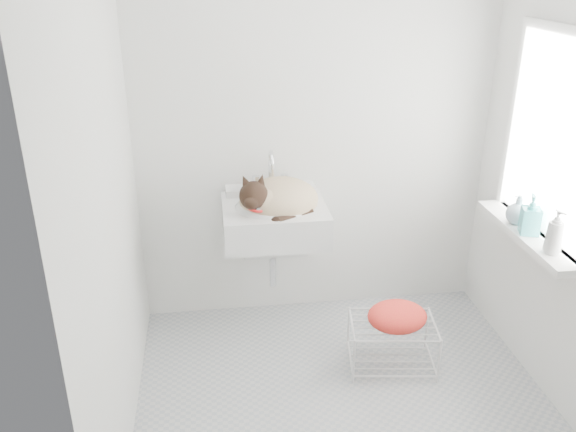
{
  "coord_description": "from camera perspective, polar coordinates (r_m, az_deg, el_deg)",
  "views": [
    {
      "loc": [
        -0.64,
        -2.49,
        2.2
      ],
      "look_at": [
        -0.24,
        0.5,
        0.88
      ],
      "focal_mm": 37.3,
      "sensor_mm": 36.0,
      "label": 1
    }
  ],
  "objects": [
    {
      "name": "bottle_c",
      "position": [
        3.51,
        20.89,
        -0.63
      ],
      "size": [
        0.13,
        0.13,
        0.16
      ],
      "primitive_type": "imported",
      "rotation": [
        0.0,
        0.0,
        4.73
      ],
      "color": "#A0B5C2",
      "rests_on": "windowsill"
    },
    {
      "name": "towel",
      "position": [
        3.45,
        10.32,
        -9.98
      ],
      "size": [
        0.34,
        0.25,
        0.14
      ],
      "primitive_type": "ellipsoid",
      "rotation": [
        0.0,
        0.0,
        0.02
      ],
      "color": "#CD4323",
      "rests_on": "wire_rack"
    },
    {
      "name": "left_wall",
      "position": [
        2.7,
        -17.01,
        2.0
      ],
      "size": [
        0.02,
        2.0,
        2.5
      ],
      "primitive_type": "cube",
      "color": "silver",
      "rests_on": "ground"
    },
    {
      "name": "floor",
      "position": [
        3.38,
        5.33,
        -17.07
      ],
      "size": [
        2.2,
        2.0,
        0.02
      ],
      "primitive_type": "cube",
      "color": "#ACACAC",
      "rests_on": "ground"
    },
    {
      "name": "wire_rack",
      "position": [
        3.57,
        9.88,
        -11.79
      ],
      "size": [
        0.51,
        0.39,
        0.28
      ],
      "primitive_type": "cube",
      "rotation": [
        0.0,
        0.0,
        -0.14
      ],
      "color": "silver",
      "rests_on": "floor"
    },
    {
      "name": "window_glass",
      "position": [
        3.3,
        24.27,
        6.65
      ],
      "size": [
        0.01,
        0.8,
        1.0
      ],
      "primitive_type": "cube",
      "color": "white",
      "rests_on": "right_wall"
    },
    {
      "name": "sink",
      "position": [
        3.51,
        -1.33,
        1.06
      ],
      "size": [
        0.61,
        0.53,
        0.24
      ],
      "primitive_type": "cube",
      "color": "silver",
      "rests_on": "back_wall"
    },
    {
      "name": "faucet",
      "position": [
        3.63,
        -1.68,
        4.18
      ],
      "size": [
        0.22,
        0.15,
        0.22
      ],
      "primitive_type": null,
      "color": "silver",
      "rests_on": "sink"
    },
    {
      "name": "back_wall",
      "position": [
        3.67,
        2.62,
        8.62
      ],
      "size": [
        2.2,
        0.02,
        2.5
      ],
      "primitive_type": "cube",
      "color": "silver",
      "rests_on": "ground"
    },
    {
      "name": "bottle_a",
      "position": [
        3.23,
        23.78,
        -3.23
      ],
      "size": [
        0.09,
        0.09,
        0.19
      ],
      "primitive_type": "imported",
      "rotation": [
        0.0,
        0.0,
        0.32
      ],
      "color": "silver",
      "rests_on": "windowsill"
    },
    {
      "name": "window_frame",
      "position": [
        3.3,
        24.05,
        6.65
      ],
      "size": [
        0.04,
        0.9,
        1.1
      ],
      "primitive_type": "cube",
      "color": "white",
      "rests_on": "right_wall"
    },
    {
      "name": "cat",
      "position": [
        3.48,
        -1.12,
        1.58
      ],
      "size": [
        0.53,
        0.47,
        0.31
      ],
      "rotation": [
        0.0,
        0.0,
        0.22
      ],
      "color": "#CDB093",
      "rests_on": "sink"
    },
    {
      "name": "windowsill",
      "position": [
        3.44,
        21.78,
        -1.63
      ],
      "size": [
        0.16,
        0.88,
        0.04
      ],
      "primitive_type": "cube",
      "color": "white",
      "rests_on": "right_wall"
    },
    {
      "name": "bottle_b",
      "position": [
        3.4,
        21.89,
        -1.54
      ],
      "size": [
        0.12,
        0.12,
        0.21
      ],
      "primitive_type": "imported",
      "rotation": [
        0.0,
        0.0,
        2.83
      ],
      "color": "teal",
      "rests_on": "windowsill"
    }
  ]
}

